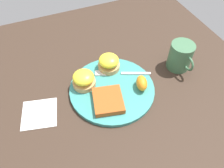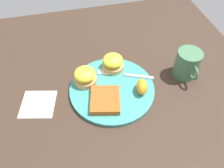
{
  "view_description": "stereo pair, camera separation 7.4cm",
  "coord_description": "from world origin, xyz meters",
  "views": [
    {
      "loc": [
        0.44,
        -0.18,
        0.6
      ],
      "look_at": [
        0.0,
        0.0,
        0.03
      ],
      "focal_mm": 35.0,
      "sensor_mm": 36.0,
      "label": 1
    },
    {
      "loc": [
        0.46,
        -0.11,
        0.6
      ],
      "look_at": [
        0.0,
        0.0,
        0.03
      ],
      "focal_mm": 35.0,
      "sensor_mm": 36.0,
      "label": 2
    }
  ],
  "objects": [
    {
      "name": "sandwich_benedict_right",
      "position": [
        -0.05,
        -0.08,
        0.04
      ],
      "size": [
        0.08,
        0.08,
        0.06
      ],
      "color": "tan",
      "rests_on": "plate"
    },
    {
      "name": "hashbrown_patty",
      "position": [
        0.05,
        -0.04,
        0.02
      ],
      "size": [
        0.12,
        0.12,
        0.02
      ],
      "primitive_type": "cube",
      "rotation": [
        0.0,
        0.0,
        -0.22
      ],
      "color": "#AC4F1D",
      "rests_on": "plate"
    },
    {
      "name": "ground_plane",
      "position": [
        0.0,
        0.0,
        0.0
      ],
      "size": [
        1.1,
        1.1,
        0.0
      ],
      "primitive_type": "plane",
      "color": "#38281E"
    },
    {
      "name": "cup",
      "position": [
        -0.01,
        0.28,
        0.05
      ],
      "size": [
        0.12,
        0.09,
        0.1
      ],
      "color": "#42704C",
      "rests_on": "ground_plane"
    },
    {
      "name": "orange_wedge",
      "position": [
        0.04,
        0.09,
        0.04
      ],
      "size": [
        0.07,
        0.05,
        0.04
      ],
      "primitive_type": "ellipsoid",
      "rotation": [
        0.0,
        0.0,
        2.85
      ],
      "color": "orange",
      "rests_on": "plate"
    },
    {
      "name": "napkin",
      "position": [
        0.0,
        -0.25,
        0.0
      ],
      "size": [
        0.13,
        0.13,
        0.0
      ],
      "primitive_type": "cube",
      "rotation": [
        0.0,
        0.0,
        -0.23
      ],
      "color": "white",
      "rests_on": "ground_plane"
    },
    {
      "name": "plate",
      "position": [
        0.0,
        0.0,
        0.01
      ],
      "size": [
        0.29,
        0.29,
        0.01
      ],
      "primitive_type": "cylinder",
      "color": "teal",
      "rests_on": "ground_plane"
    },
    {
      "name": "fork",
      "position": [
        -0.05,
        0.05,
        0.02
      ],
      "size": [
        0.09,
        0.19,
        0.0
      ],
      "color": "silver",
      "rests_on": "plate"
    },
    {
      "name": "sandwich_benedict_left",
      "position": [
        -0.09,
        0.03,
        0.04
      ],
      "size": [
        0.08,
        0.08,
        0.06
      ],
      "color": "tan",
      "rests_on": "plate"
    }
  ]
}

